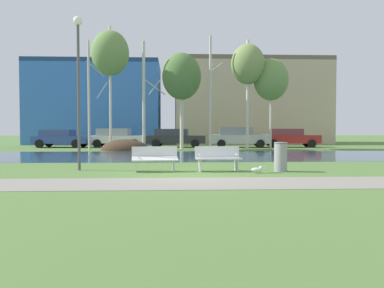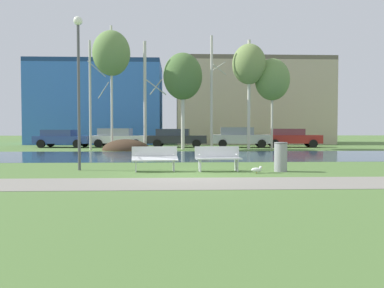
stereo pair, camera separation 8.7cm
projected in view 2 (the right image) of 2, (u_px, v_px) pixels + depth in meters
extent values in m
plane|color=#517538|center=(182.00, 155.00, 23.43)|extent=(120.00, 120.00, 0.00)
cube|color=gray|center=(190.00, 183.00, 11.30)|extent=(60.00, 2.50, 0.01)
cube|color=#284256|center=(182.00, 156.00, 22.57)|extent=(80.00, 8.64, 0.01)
ellipsoid|color=#423021|center=(126.00, 150.00, 28.10)|extent=(3.26, 2.51, 1.53)
cube|color=silver|center=(155.00, 159.00, 14.32)|extent=(1.64, 0.62, 0.15)
cube|color=silver|center=(155.00, 152.00, 14.59)|extent=(1.60, 0.23, 0.40)
cube|color=silver|center=(136.00, 165.00, 14.30)|extent=(0.08, 0.43, 0.45)
cube|color=silver|center=(174.00, 165.00, 14.48)|extent=(0.08, 0.43, 0.45)
cylinder|color=silver|center=(136.00, 155.00, 14.25)|extent=(0.07, 0.28, 0.04)
cylinder|color=silver|center=(174.00, 155.00, 14.42)|extent=(0.07, 0.28, 0.04)
cube|color=silver|center=(219.00, 159.00, 14.42)|extent=(1.64, 0.62, 0.05)
cube|color=silver|center=(217.00, 152.00, 14.69)|extent=(1.60, 0.23, 0.40)
cube|color=silver|center=(200.00, 165.00, 14.40)|extent=(0.08, 0.43, 0.45)
cube|color=silver|center=(236.00, 165.00, 14.57)|extent=(0.08, 0.43, 0.45)
cylinder|color=silver|center=(200.00, 155.00, 14.35)|extent=(0.07, 0.28, 0.04)
cylinder|color=silver|center=(237.00, 154.00, 14.52)|extent=(0.07, 0.28, 0.04)
cylinder|color=gray|center=(281.00, 157.00, 14.39)|extent=(0.45, 0.45, 1.03)
torus|color=#545557|center=(281.00, 143.00, 14.37)|extent=(0.48, 0.48, 0.04)
ellipsoid|color=white|center=(256.00, 170.00, 13.80)|extent=(0.34, 0.15, 0.15)
sphere|color=white|center=(261.00, 168.00, 13.81)|extent=(0.11, 0.11, 0.11)
cone|color=gold|center=(262.00, 168.00, 13.81)|extent=(0.06, 0.03, 0.03)
cylinder|color=gold|center=(257.00, 172.00, 13.78)|extent=(0.01, 0.01, 0.10)
cylinder|color=gold|center=(256.00, 172.00, 13.84)|extent=(0.01, 0.01, 0.10)
cylinder|color=#4C4C51|center=(79.00, 98.00, 14.76)|extent=(0.10, 0.10, 5.19)
sphere|color=white|center=(78.00, 21.00, 14.65)|extent=(0.32, 0.32, 0.32)
cylinder|color=beige|center=(90.00, 95.00, 28.38)|extent=(0.16, 0.16, 7.54)
cylinder|color=beige|center=(103.00, 90.00, 28.96)|extent=(1.03, 1.47, 1.05)
cylinder|color=beige|center=(97.00, 69.00, 27.74)|extent=(1.06, 1.03, 0.94)
cylinder|color=beige|center=(112.00, 88.00, 28.60)|extent=(0.16, 0.16, 8.59)
ellipsoid|color=#668947|center=(111.00, 53.00, 28.51)|extent=(2.60, 2.60, 3.12)
cylinder|color=beige|center=(145.00, 96.00, 28.92)|extent=(0.22, 0.22, 7.59)
cylinder|color=beige|center=(156.00, 87.00, 29.43)|extent=(0.95, 1.35, 0.99)
cylinder|color=beige|center=(155.00, 87.00, 28.15)|extent=(1.49, 1.45, 1.04)
cylinder|color=beige|center=(183.00, 103.00, 29.32)|extent=(0.26, 0.26, 6.66)
ellipsoid|color=#4C7038|center=(183.00, 76.00, 29.24)|extent=(2.77, 2.77, 3.32)
cylinder|color=beige|center=(212.00, 93.00, 28.99)|extent=(0.18, 0.18, 8.00)
cylinder|color=beige|center=(219.00, 66.00, 29.34)|extent=(0.81, 1.15, 0.48)
cylinder|color=beige|center=(220.00, 70.00, 28.43)|extent=(1.03, 1.00, 0.60)
cylinder|color=beige|center=(249.00, 95.00, 29.25)|extent=(0.22, 0.22, 7.75)
ellipsoid|color=olive|center=(249.00, 64.00, 29.16)|extent=(2.38, 2.38, 2.85)
cylinder|color=beige|center=(272.00, 105.00, 29.69)|extent=(0.16, 0.16, 6.42)
ellipsoid|color=#668947|center=(272.00, 80.00, 29.62)|extent=(2.50, 2.50, 3.00)
cube|color=#2D4793|center=(63.00, 140.00, 32.30)|extent=(4.42, 2.27, 0.58)
cube|color=#32457F|center=(59.00, 133.00, 32.29)|extent=(2.53, 1.87, 0.49)
cylinder|color=black|center=(85.00, 143.00, 33.17)|extent=(0.66, 0.28, 0.64)
cylinder|color=black|center=(77.00, 144.00, 31.30)|extent=(0.66, 0.28, 0.64)
cylinder|color=black|center=(51.00, 143.00, 33.31)|extent=(0.66, 0.28, 0.64)
cylinder|color=black|center=(41.00, 144.00, 31.45)|extent=(0.66, 0.28, 0.64)
cube|color=silver|center=(120.00, 139.00, 32.95)|extent=(4.63, 2.25, 0.60)
cube|color=#949AAC|center=(115.00, 132.00, 32.95)|extent=(2.65, 1.84, 0.57)
cylinder|color=black|center=(140.00, 143.00, 33.80)|extent=(0.66, 0.28, 0.64)
cylinder|color=black|center=(136.00, 143.00, 31.97)|extent=(0.66, 0.28, 0.64)
cylinder|color=black|center=(105.00, 143.00, 33.96)|extent=(0.66, 0.28, 0.64)
cylinder|color=black|center=(98.00, 143.00, 32.13)|extent=(0.66, 0.28, 0.64)
cube|color=#282B30|center=(178.00, 139.00, 32.66)|extent=(4.75, 2.20, 0.61)
cube|color=#2F3648|center=(173.00, 132.00, 32.66)|extent=(2.71, 1.80, 0.53)
cylinder|color=black|center=(197.00, 143.00, 33.48)|extent=(0.66, 0.28, 0.64)
cylinder|color=black|center=(196.00, 144.00, 31.71)|extent=(0.66, 0.28, 0.64)
cylinder|color=black|center=(160.00, 143.00, 33.64)|extent=(0.66, 0.28, 0.64)
cylinder|color=black|center=(157.00, 144.00, 31.87)|extent=(0.66, 0.28, 0.64)
cube|color=#B2B5BC|center=(241.00, 139.00, 32.36)|extent=(4.65, 2.29, 0.68)
cube|color=gray|center=(237.00, 131.00, 32.35)|extent=(2.66, 1.88, 0.58)
cylinder|color=black|center=(259.00, 143.00, 33.22)|extent=(0.66, 0.28, 0.64)
cylinder|color=black|center=(262.00, 144.00, 31.36)|extent=(0.66, 0.28, 0.64)
cylinder|color=black|center=(222.00, 143.00, 33.38)|extent=(0.66, 0.28, 0.64)
cylinder|color=black|center=(223.00, 144.00, 31.51)|extent=(0.66, 0.28, 0.64)
cube|color=maroon|center=(292.00, 139.00, 32.61)|extent=(4.58, 2.14, 0.64)
cube|color=brown|center=(288.00, 132.00, 32.61)|extent=(2.62, 1.75, 0.50)
cylinder|color=black|center=(308.00, 143.00, 33.41)|extent=(0.66, 0.28, 0.64)
cylinder|color=black|center=(313.00, 144.00, 31.69)|extent=(0.66, 0.28, 0.64)
cylinder|color=black|center=(272.00, 143.00, 33.56)|extent=(0.66, 0.28, 0.64)
cylinder|color=black|center=(275.00, 144.00, 31.84)|extent=(0.66, 0.28, 0.64)
cube|color=#3870C6|center=(100.00, 106.00, 41.31)|extent=(12.26, 8.92, 7.46)
cube|color=navy|center=(100.00, 67.00, 41.15)|extent=(12.26, 8.92, 0.40)
cube|color=#BCAD8E|center=(250.00, 105.00, 41.67)|extent=(14.74, 8.33, 7.79)
cube|color=#675F4E|center=(250.00, 64.00, 41.51)|extent=(14.74, 8.33, 0.40)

